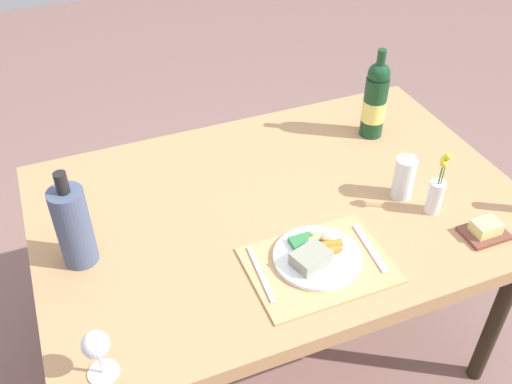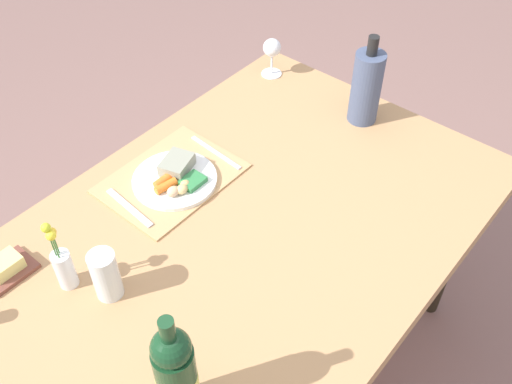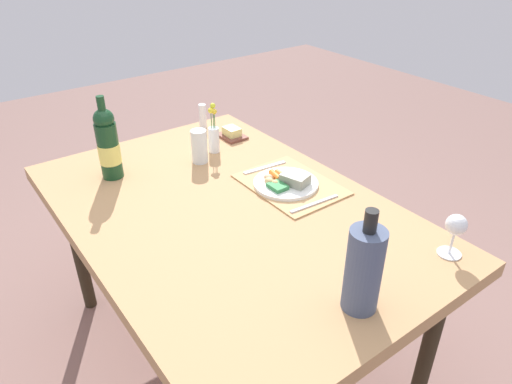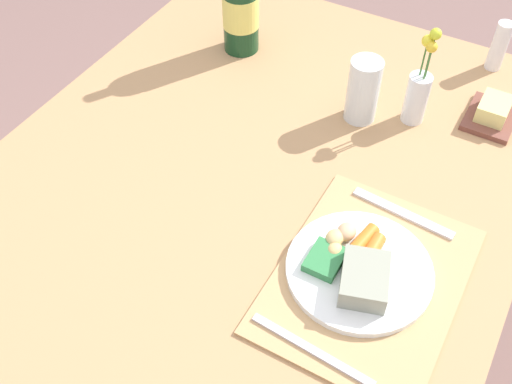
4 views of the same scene
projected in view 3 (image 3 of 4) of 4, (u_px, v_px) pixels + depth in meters
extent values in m
plane|color=#826159|center=(233.00, 351.00, 2.06)|extent=(8.00, 8.00, 0.00)
cube|color=tan|center=(227.00, 214.00, 1.69)|extent=(1.51, 1.01, 0.05)
cylinder|color=black|center=(429.00, 348.00, 1.64)|extent=(0.06, 0.06, 0.69)
cylinder|color=black|center=(225.00, 194.00, 2.53)|extent=(0.06, 0.06, 0.69)
cylinder|color=black|center=(78.00, 248.00, 2.13)|extent=(0.06, 0.06, 0.69)
cube|color=tan|center=(290.00, 184.00, 1.82)|extent=(0.39, 0.29, 0.01)
cylinder|color=white|center=(286.00, 183.00, 1.81)|extent=(0.25, 0.25, 0.01)
cube|color=gray|center=(295.00, 179.00, 1.78)|extent=(0.12, 0.10, 0.04)
cylinder|color=orange|center=(281.00, 175.00, 1.83)|extent=(0.06, 0.03, 0.03)
cylinder|color=orange|center=(275.00, 175.00, 1.82)|extent=(0.07, 0.04, 0.02)
ellipsoid|color=#DCB76F|center=(275.00, 183.00, 1.78)|extent=(0.03, 0.03, 0.02)
ellipsoid|color=#DDBB74|center=(269.00, 181.00, 1.79)|extent=(0.04, 0.03, 0.02)
ellipsoid|color=#DBB081|center=(268.00, 177.00, 1.81)|extent=(0.04, 0.03, 0.03)
cube|color=#317F43|center=(278.00, 186.00, 1.76)|extent=(0.07, 0.06, 0.02)
cube|color=silver|center=(314.00, 204.00, 1.69)|extent=(0.03, 0.21, 0.00)
cube|color=silver|center=(265.00, 167.00, 1.93)|extent=(0.03, 0.20, 0.00)
cube|color=brown|center=(232.00, 136.00, 2.20)|extent=(0.13, 0.10, 0.01)
cube|color=#E5DB80|center=(232.00, 131.00, 2.19)|extent=(0.08, 0.06, 0.04)
cylinder|color=silver|center=(214.00, 140.00, 2.05)|extent=(0.05, 0.05, 0.11)
cylinder|color=#3F7233|center=(212.00, 131.00, 2.03)|extent=(0.00, 0.00, 0.19)
sphere|color=yellow|center=(211.00, 110.00, 1.98)|extent=(0.02, 0.02, 0.02)
cylinder|color=#3F7233|center=(215.00, 132.00, 2.03)|extent=(0.00, 0.00, 0.19)
sphere|color=yellow|center=(214.00, 112.00, 1.98)|extent=(0.02, 0.02, 0.02)
cylinder|color=#3F7233|center=(214.00, 129.00, 2.03)|extent=(0.00, 0.00, 0.21)
sphere|color=#CCD82C|center=(213.00, 106.00, 1.98)|extent=(0.02, 0.02, 0.02)
cylinder|color=white|center=(203.00, 116.00, 2.28)|extent=(0.04, 0.04, 0.12)
cylinder|color=#465370|center=(363.00, 270.00, 1.20)|extent=(0.10, 0.10, 0.24)
cylinder|color=black|center=(371.00, 221.00, 1.12)|extent=(0.03, 0.03, 0.06)
cylinder|color=white|center=(449.00, 253.00, 1.45)|extent=(0.07, 0.07, 0.00)
cylinder|color=white|center=(452.00, 243.00, 1.43)|extent=(0.01, 0.01, 0.08)
sphere|color=white|center=(456.00, 225.00, 1.40)|extent=(0.06, 0.06, 0.06)
cylinder|color=silver|center=(199.00, 146.00, 1.96)|extent=(0.07, 0.07, 0.14)
cylinder|color=#ADDFD6|center=(200.00, 152.00, 1.97)|extent=(0.06, 0.06, 0.08)
cylinder|color=#163E20|center=(109.00, 151.00, 1.82)|extent=(0.08, 0.08, 0.22)
sphere|color=#163E20|center=(104.00, 119.00, 1.76)|extent=(0.08, 0.08, 0.08)
cylinder|color=#163E20|center=(101.00, 107.00, 1.73)|extent=(0.03, 0.03, 0.08)
cylinder|color=#EAE06A|center=(110.00, 153.00, 1.83)|extent=(0.08, 0.08, 0.08)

